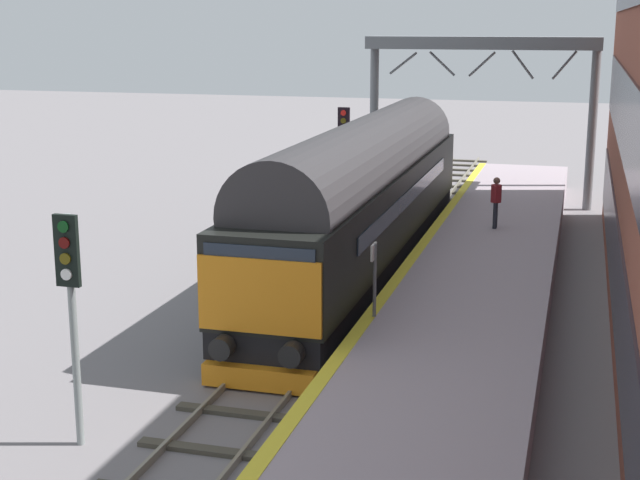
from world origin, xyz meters
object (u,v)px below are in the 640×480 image
at_px(waiting_passenger, 496,198).
at_px(signal_post_mid, 344,150).
at_px(diesel_locomotive, 364,193).
at_px(signal_post_near, 71,297).
at_px(platform_number_sign, 374,268).

bearing_deg(waiting_passenger, signal_post_mid, 59.97).
relative_size(diesel_locomotive, waiting_passenger, 11.76).
bearing_deg(signal_post_mid, signal_post_near, -90.00).
relative_size(diesel_locomotive, platform_number_sign, 11.51).
bearing_deg(diesel_locomotive, signal_post_mid, 109.32).
xyz_separation_m(signal_post_mid, platform_number_sign, (4.14, -13.55, -0.71)).
bearing_deg(platform_number_sign, signal_post_near, -125.83).
bearing_deg(waiting_passenger, diesel_locomotive, 130.55).
bearing_deg(platform_number_sign, diesel_locomotive, 104.82).
xyz_separation_m(diesel_locomotive, platform_number_sign, (1.86, -7.03, -0.35)).
bearing_deg(signal_post_mid, platform_number_sign, -72.99).
height_order(signal_post_near, signal_post_mid, signal_post_mid).
distance_m(signal_post_mid, waiting_passenger, 6.91).
distance_m(diesel_locomotive, signal_post_near, 12.98).
bearing_deg(diesel_locomotive, signal_post_near, -100.14).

